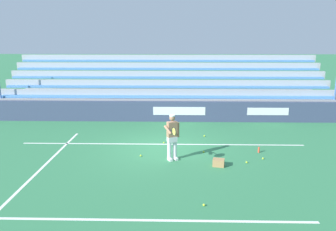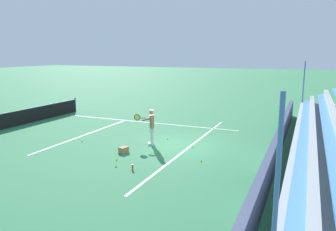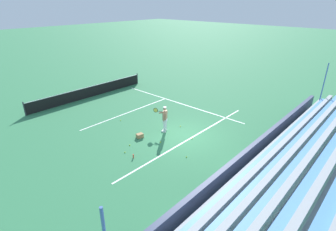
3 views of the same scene
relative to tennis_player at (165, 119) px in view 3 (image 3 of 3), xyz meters
The scene contains 17 objects.
ground_plane 1.65m from the tennis_player, 71.69° to the right, with size 160.00×160.00×0.00m, color #337A4C.
court_baseline_white 2.07m from the tennis_player, 76.50° to the right, with size 12.00×0.10×0.01m, color white.
court_sideline_white 5.35m from the tennis_player, 30.50° to the left, with size 0.10×12.00×0.01m, color white.
court_service_line_white 4.30m from the tennis_player, 84.03° to the left, with size 8.22×0.10×0.01m, color white.
back_wall_sponsor_board 5.80m from the tennis_player, 85.80° to the right, with size 20.22×0.25×1.10m.
bleacher_stand 8.42m from the tennis_player, 87.02° to the right, with size 19.21×4.00×3.85m.
tennis_player is the anchor object (origin of this frame).
ball_box_cardboard 1.91m from the tennis_player, 160.81° to the left, with size 0.40×0.30×0.26m, color #A87F51.
tennis_ball_far_left 3.65m from the tennis_player, 104.65° to the left, with size 0.07×0.07×0.07m, color #CCE533.
tennis_ball_by_box 1.52m from the tennis_player, 15.07° to the right, with size 0.07×0.07×0.07m, color #CCE533.
tennis_ball_midcourt 3.42m from the tennis_player, 116.03° to the right, with size 0.07×0.07×0.07m, color #CCE533.
tennis_ball_stray_back 2.16m from the tennis_player, 78.95° to the right, with size 0.07×0.07×0.07m, color #CCE533.
tennis_ball_toward_net 2.86m from the tennis_player, behind, with size 0.07×0.07×0.07m, color #CCE533.
tennis_ball_on_baseline 3.51m from the tennis_player, behind, with size 0.07×0.07×0.07m, color #CCE533.
tennis_ball_near_player 1.71m from the tennis_player, 146.93° to the right, with size 0.07×0.07×0.07m, color #CCE533.
water_bottle 3.62m from the tennis_player, 165.62° to the right, with size 0.07×0.07×0.22m, color #EA4C33.
tennis_net 9.36m from the tennis_player, 87.32° to the left, with size 11.09×0.09×1.07m.
Camera 3 is at (-11.51, -9.06, 7.83)m, focal length 28.00 mm.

